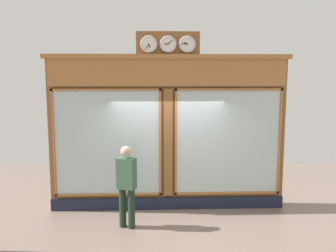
% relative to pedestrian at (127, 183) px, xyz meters
% --- Properties ---
extents(shop_facade, '(5.45, 0.42, 4.02)m').
position_rel_pedestrian_xyz_m(shop_facade, '(-0.87, -1.12, 0.85)').
color(shop_facade, brown).
rests_on(shop_facade, ground_plane).
extents(pedestrian, '(0.42, 0.34, 1.69)m').
position_rel_pedestrian_xyz_m(pedestrian, '(0.00, 0.00, 0.00)').
color(pedestrian, '#1C2F21').
rests_on(pedestrian, ground_plane).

